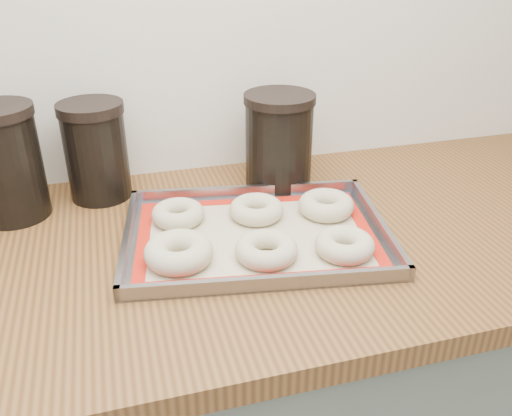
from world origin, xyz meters
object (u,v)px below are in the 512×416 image
object	(u,v)px
bagel_front_right	(345,245)
bagel_back_left	(178,214)
canister_mid	(96,151)
bagel_back_right	(326,205)
bagel_back_mid	(256,209)
canister_left	(5,163)
baking_tray	(256,234)
bagel_front_left	(179,252)
canister_right	(279,140)
bagel_front_mid	(266,250)

from	to	relation	value
bagel_front_right	bagel_back_left	distance (m)	0.31
bagel_back_left	canister_mid	xyz separation A→B (m)	(-0.13, 0.16, 0.08)
bagel_back_right	bagel_back_mid	bearing A→B (deg)	170.83
bagel_back_mid	canister_left	size ratio (longest dim) A/B	0.47
bagel_front_right	bagel_back_right	world-z (taller)	bagel_back_right
baking_tray	bagel_front_left	world-z (taller)	bagel_front_left
bagel_front_left	bagel_back_right	world-z (taller)	bagel_front_left
baking_tray	canister_right	bearing A→B (deg)	62.51
canister_mid	canister_right	bearing A→B (deg)	-6.58
bagel_front_mid	canister_right	world-z (taller)	canister_right
baking_tray	bagel_front_right	size ratio (longest dim) A/B	5.08
baking_tray	bagel_front_mid	bearing A→B (deg)	-92.85
bagel_back_left	bagel_back_right	bearing A→B (deg)	-9.31
bagel_front_left	bagel_back_left	distance (m)	0.14
bagel_back_mid	canister_mid	xyz separation A→B (m)	(-0.28, 0.19, 0.08)
canister_mid	bagel_back_mid	bearing A→B (deg)	-33.69
bagel_front_left	canister_right	distance (m)	0.37
canister_right	canister_mid	bearing A→B (deg)	173.42
bagel_back_mid	canister_right	world-z (taller)	canister_right
bagel_back_mid	canister_mid	distance (m)	0.34
baking_tray	bagel_front_mid	xyz separation A→B (m)	(-0.00, -0.08, 0.01)
bagel_back_left	bagel_back_mid	size ratio (longest dim) A/B	0.96
baking_tray	canister_right	xyz separation A→B (m)	(0.11, 0.21, 0.09)
bagel_front_mid	canister_left	bearing A→B (deg)	145.60
bagel_front_mid	bagel_front_right	size ratio (longest dim) A/B	1.05
bagel_front_left	bagel_back_left	world-z (taller)	bagel_front_left
baking_tray	bagel_front_mid	size ratio (longest dim) A/B	4.86
bagel_front_left	canister_left	distance (m)	0.39
bagel_front_mid	bagel_front_right	distance (m)	0.13
bagel_back_mid	canister_left	xyz separation A→B (m)	(-0.44, 0.14, 0.09)
bagel_front_mid	bagel_back_left	bearing A→B (deg)	126.39
bagel_front_mid	canister_right	size ratio (longest dim) A/B	0.53
bagel_back_left	bagel_back_right	size ratio (longest dim) A/B	0.93
bagel_front_right	canister_right	bearing A→B (deg)	93.40
canister_mid	bagel_front_right	bearing A→B (deg)	-42.13
bagel_front_left	canister_left	size ratio (longest dim) A/B	0.52
bagel_front_left	bagel_back_left	bearing A→B (deg)	82.05
bagel_front_left	bagel_front_right	distance (m)	0.28
bagel_front_mid	bagel_back_left	world-z (taller)	bagel_front_mid
bagel_back_right	bagel_back_left	bearing A→B (deg)	170.69
bagel_back_right	canister_right	distance (m)	0.19
bagel_back_mid	bagel_back_left	bearing A→B (deg)	170.56
bagel_front_left	canister_right	bearing A→B (deg)	45.46
bagel_front_left	canister_mid	size ratio (longest dim) A/B	0.58
bagel_back_left	bagel_back_mid	xyz separation A→B (m)	(0.14, -0.02, 0.00)
canister_right	bagel_front_mid	bearing A→B (deg)	-111.48
baking_tray	bagel_back_right	bearing A→B (deg)	15.94
bagel_back_left	canister_left	world-z (taller)	canister_left
baking_tray	bagel_back_right	world-z (taller)	bagel_back_right
bagel_back_right	canister_mid	distance (m)	0.47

